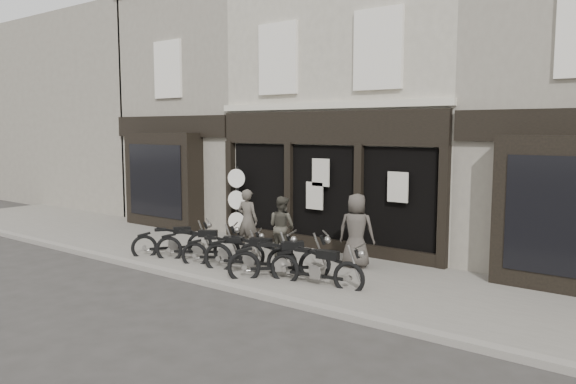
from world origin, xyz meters
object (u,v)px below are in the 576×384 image
Objects in this scene: motorcycle_0 at (173,244)px; man_left at (248,220)px; man_centre at (282,227)px; motorcycle_5 at (317,270)px; motorcycle_3 at (251,258)px; motorcycle_2 at (224,253)px; man_right at (356,231)px; motorcycle_4 at (281,263)px; advert_sign_post at (237,206)px; motorcycle_1 at (199,247)px.

motorcycle_0 is 1.07× the size of man_left.
motorcycle_0 is at bearing 35.93° from man_centre.
motorcycle_3 is at bearing 172.75° from motorcycle_5.
motorcycle_2 is 3.28m from man_right.
man_right is at bearing 19.72° from motorcycle_4.
advert_sign_post is (-4.61, 0.79, 0.11)m from man_right.
motorcycle_4 is 2.08m from man_right.
man_right is 4.67m from advert_sign_post.
man_centre reaches higher than motorcycle_2.
motorcycle_4 is 2.07m from man_centre.
man_left is at bearing 44.12° from motorcycle_1.
motorcycle_4 is at bearing 140.47° from man_left.
man_centre reaches higher than motorcycle_0.
motorcycle_2 is (1.83, 0.03, -0.01)m from motorcycle_0.
motorcycle_2 is 1.70m from man_left.
motorcycle_4 is at bearing 171.43° from motorcycle_5.
motorcycle_2 is at bearing -33.56° from motorcycle_1.
motorcycle_3 is at bearing -59.98° from advert_sign_post.
motorcycle_4 is 1.16× the size of man_centre.
motorcycle_0 is at bearing -106.17° from advert_sign_post.
motorcycle_0 is 0.93× the size of motorcycle_1.
man_left reaches higher than motorcycle_3.
man_left is (-2.42, 1.58, 0.52)m from motorcycle_4.
man_left is 0.73× the size of advert_sign_post.
man_left is (0.33, 1.49, 0.55)m from motorcycle_1.
motorcycle_3 is 1.41× the size of man_centre.
motorcycle_5 is 2.78m from man_centre.
motorcycle_4 reaches higher than motorcycle_5.
motorcycle_5 is (4.68, -0.06, 0.02)m from motorcycle_0.
man_right is at bearing -1.38° from motorcycle_2.
man_left reaches higher than motorcycle_2.
motorcycle_4 reaches higher than motorcycle_1.
motorcycle_4 is 4.61m from advert_sign_post.
motorcycle_5 is at bearing 77.68° from man_right.
man_right is (-0.13, 1.81, 0.59)m from motorcycle_5.
motorcycle_2 is 0.99× the size of motorcycle_4.
motorcycle_3 is (2.82, -0.10, 0.04)m from motorcycle_0.
motorcycle_4 is (3.69, -0.06, 0.04)m from motorcycle_0.
man_centre is (-0.37, 1.63, 0.47)m from motorcycle_3.
motorcycle_5 is 1.32× the size of man_left.
advert_sign_post reaches higher than man_centre.
man_right is (3.61, 1.72, 0.59)m from motorcycle_1.
man_centre is (-1.24, 1.59, 0.47)m from motorcycle_4.
motorcycle_3 is at bearing -54.69° from motorcycle_0.
motorcycle_3 is at bearing 127.34° from man_left.
man_right is at bearing 85.59° from motorcycle_5.
advert_sign_post is at bearing 142.77° from motorcycle_5.
motorcycle_3 reaches higher than motorcycle_0.
motorcycle_0 is 0.94m from motorcycle_1.
motorcycle_4 is 0.99m from motorcycle_5.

